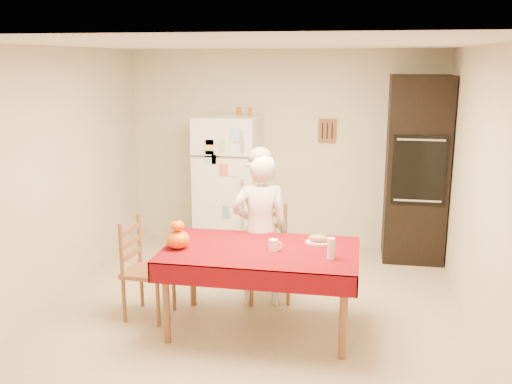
% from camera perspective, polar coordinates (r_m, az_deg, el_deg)
% --- Properties ---
extents(floor, '(4.50, 4.50, 0.00)m').
position_cam_1_polar(floor, '(5.56, -0.54, -12.15)').
color(floor, tan).
rests_on(floor, ground).
extents(room_shell, '(4.02, 4.52, 2.51)m').
position_cam_1_polar(room_shell, '(5.08, -0.57, 4.62)').
color(room_shell, beige).
rests_on(room_shell, ground).
extents(refrigerator, '(0.75, 0.74, 1.70)m').
position_cam_1_polar(refrigerator, '(7.16, -2.80, 0.84)').
color(refrigerator, white).
rests_on(refrigerator, floor).
extents(oven_cabinet, '(0.70, 0.62, 2.20)m').
position_cam_1_polar(oven_cabinet, '(7.01, 15.74, 2.17)').
color(oven_cabinet, black).
rests_on(oven_cabinet, floor).
extents(dining_table, '(1.70, 1.00, 0.76)m').
position_cam_1_polar(dining_table, '(5.02, 0.45, -6.45)').
color(dining_table, brown).
rests_on(dining_table, floor).
extents(chair_far, '(0.50, 0.49, 0.95)m').
position_cam_1_polar(chair_far, '(5.78, 1.24, -5.71)').
color(chair_far, brown).
rests_on(chair_far, floor).
extents(chair_left, '(0.43, 0.45, 0.95)m').
position_cam_1_polar(chair_left, '(5.46, -11.34, -7.15)').
color(chair_left, brown).
rests_on(chair_left, floor).
extents(seated_woman, '(0.63, 0.50, 1.52)m').
position_cam_1_polar(seated_woman, '(5.52, 0.39, -3.90)').
color(seated_woman, silver).
rests_on(seated_woman, floor).
extents(coffee_mug, '(0.08, 0.08, 0.10)m').
position_cam_1_polar(coffee_mug, '(4.93, 1.75, -5.34)').
color(coffee_mug, white).
rests_on(coffee_mug, dining_table).
extents(pumpkin_lower, '(0.21, 0.21, 0.16)m').
position_cam_1_polar(pumpkin_lower, '(5.04, -7.82, -4.72)').
color(pumpkin_lower, '#C94E04').
rests_on(pumpkin_lower, dining_table).
extents(pumpkin_upper, '(0.12, 0.12, 0.09)m').
position_cam_1_polar(pumpkin_upper, '(5.00, -7.87, -3.36)').
color(pumpkin_upper, '#DF5A05').
rests_on(pumpkin_upper, pumpkin_lower).
extents(wine_glass, '(0.07, 0.07, 0.18)m').
position_cam_1_polar(wine_glass, '(4.78, 7.52, -5.61)').
color(wine_glass, white).
rests_on(wine_glass, dining_table).
extents(bread_plate, '(0.24, 0.24, 0.02)m').
position_cam_1_polar(bread_plate, '(5.17, 6.26, -5.03)').
color(bread_plate, white).
rests_on(bread_plate, dining_table).
extents(bread_loaf, '(0.18, 0.10, 0.06)m').
position_cam_1_polar(bread_loaf, '(5.15, 6.27, -4.60)').
color(bread_loaf, '#AE8055').
rests_on(bread_loaf, bread_plate).
extents(spice_jar_left, '(0.05, 0.05, 0.10)m').
position_cam_1_polar(spice_jar_left, '(7.05, -1.77, 8.05)').
color(spice_jar_left, '#914A1A').
rests_on(spice_jar_left, refrigerator).
extents(spice_jar_mid, '(0.05, 0.05, 0.10)m').
position_cam_1_polar(spice_jar_mid, '(7.05, -1.66, 8.05)').
color(spice_jar_mid, brown).
rests_on(spice_jar_mid, refrigerator).
extents(spice_jar_right, '(0.05, 0.05, 0.10)m').
position_cam_1_polar(spice_jar_right, '(7.02, -0.64, 8.04)').
color(spice_jar_right, '#92571A').
rests_on(spice_jar_right, refrigerator).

